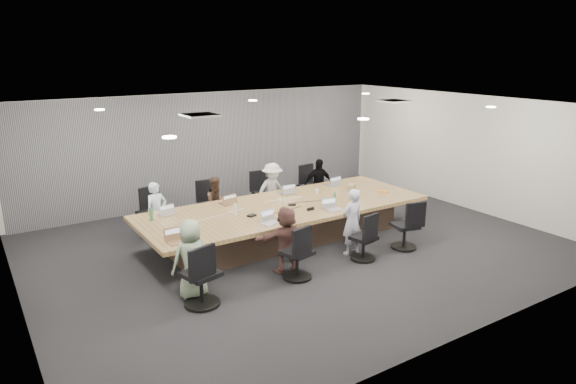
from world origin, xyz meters
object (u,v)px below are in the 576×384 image
chair_4 (201,279)px  person_1 (217,203)px  laptop_5 (270,223)px  chair_0 (152,217)px  chair_5 (297,257)px  chair_2 (265,197)px  chair_3 (310,189)px  laptop_1 (228,203)px  laptop_6 (334,210)px  laptop_0 (166,213)px  stapler (310,209)px  snack_packet (383,191)px  person_3 (318,184)px  bottle_green_right (335,198)px  chair_6 (363,242)px  laptop_4 (178,242)px  person_0 (157,212)px  person_6 (352,222)px  person_4 (191,259)px  canvas_bag (351,187)px  bottle_green_left (151,214)px  conference_table (285,221)px  bottle_clear (235,209)px  chair_7 (405,229)px  person_2 (272,191)px  mug_brown (184,225)px  person_5 (286,239)px  laptop_2 (285,193)px  laptop_3 (332,184)px  chair_1 (211,208)px

chair_4 → person_1: person_1 is taller
laptop_5 → chair_0: bearing=105.3°
chair_5 → chair_2: bearing=55.3°
chair_3 → laptop_1: bearing=12.3°
chair_4 → laptop_6: 3.41m
chair_5 → laptop_0: 2.89m
stapler → chair_0: bearing=137.5°
snack_packet → person_3: bearing=108.2°
bottle_green_right → chair_6: bearing=-102.8°
laptop_4 → stapler: stapler is taller
person_0 → person_6: (2.91, -2.70, 0.03)m
person_4 → laptop_4: (0.00, 0.55, 0.10)m
stapler → canvas_bag: canvas_bag is taller
chair_5 → bottle_green_left: (-1.78, 2.26, 0.47)m
chair_3 → chair_5: 4.32m
conference_table → bottle_clear: bottle_clear is taller
chair_7 → person_0: 5.01m
person_2 → bottle_clear: (-1.66, -1.35, 0.19)m
laptop_1 → bottle_clear: bottle_clear is taller
bottle_clear → laptop_4: bearing=-151.3°
chair_0 → mug_brown: chair_0 is taller
canvas_bag → person_5: bearing=-150.7°
conference_table → person_5: person_5 is taller
person_0 → bottle_clear: (1.10, -1.35, 0.23)m
laptop_2 → person_4: size_ratio=0.25×
laptop_3 → chair_7: bearing=80.7°
person_5 → person_6: (1.50, 0.00, 0.05)m
chair_0 → chair_6: (2.91, -3.40, -0.07)m
chair_4 → person_4: 0.41m
chair_5 → person_0: 3.37m
snack_packet → chair_0: bearing=156.2°
chair_1 → person_5: 3.06m
chair_3 → laptop_5: (-2.67, -2.50, 0.33)m
laptop_6 → chair_1: bearing=133.3°
canvas_bag → laptop_5: bearing=-160.2°
person_1 → laptop_3: 2.80m
person_6 → bottle_green_right: (0.29, 0.92, 0.20)m
chair_1 → bottle_green_right: (1.85, -2.13, 0.45)m
person_1 → person_2: 1.42m
laptop_0 → person_6: bearing=134.0°
laptop_4 → laptop_3: bearing=21.5°
person_3 → snack_packet: (0.56, -1.70, 0.13)m
chair_4 → person_1: 3.50m
chair_1 → person_6: 3.44m
person_4 → bottle_clear: 2.01m
chair_1 → stapler: 2.55m
laptop_0 → laptop_3: same height
chair_1 → laptop_6: size_ratio=2.51×
laptop_0 → person_3: person_3 is taller
person_6 → bottle_green_left: (-3.28, 1.91, 0.21)m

